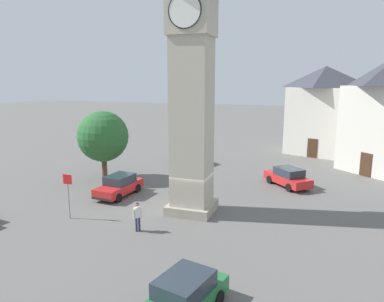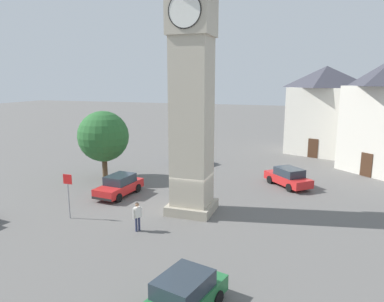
{
  "view_description": "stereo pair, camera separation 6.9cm",
  "coord_description": "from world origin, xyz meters",
  "px_view_note": "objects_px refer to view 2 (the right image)",
  "views": [
    {
      "loc": [
        6.96,
        -20.74,
        8.42
      ],
      "look_at": [
        0.0,
        0.0,
        4.02
      ],
      "focal_mm": 33.24,
      "sensor_mm": 36.0,
      "label": 1
    },
    {
      "loc": [
        7.03,
        -20.71,
        8.42
      ],
      "look_at": [
        0.0,
        0.0,
        4.02
      ],
      "focal_mm": 33.24,
      "sensor_mm": 36.0,
      "label": 2
    }
  ],
  "objects_px": {
    "clock_tower": "(192,30)",
    "car_silver_kerb": "(182,297)",
    "car_red_corner": "(288,177)",
    "tree": "(103,136)",
    "car_blue_kerb": "(119,185)",
    "car_black_far": "(191,156)",
    "road_sign": "(68,189)",
    "building_corner_back": "(324,110)",
    "pedestrian": "(137,214)"
  },
  "relations": [
    {
      "from": "car_blue_kerb",
      "to": "pedestrian",
      "type": "xyz_separation_m",
      "value": [
        4.2,
        -5.24,
        0.25
      ]
    },
    {
      "from": "car_red_corner",
      "to": "tree",
      "type": "xyz_separation_m",
      "value": [
        -15.07,
        -2.83,
        2.95
      ]
    },
    {
      "from": "car_blue_kerb",
      "to": "tree",
      "type": "bearing_deg",
      "value": 134.32
    },
    {
      "from": "clock_tower",
      "to": "car_black_far",
      "type": "xyz_separation_m",
      "value": [
        -4.51,
        13.04,
        -10.52
      ]
    },
    {
      "from": "car_blue_kerb",
      "to": "tree",
      "type": "xyz_separation_m",
      "value": [
        -3.44,
        3.52,
        2.95
      ]
    },
    {
      "from": "car_black_far",
      "to": "pedestrian",
      "type": "distance_m",
      "value": 17.09
    },
    {
      "from": "car_black_far",
      "to": "road_sign",
      "type": "relative_size",
      "value": 1.59
    },
    {
      "from": "car_blue_kerb",
      "to": "building_corner_back",
      "type": "height_order",
      "value": "building_corner_back"
    },
    {
      "from": "car_red_corner",
      "to": "tree",
      "type": "bearing_deg",
      "value": -169.36
    },
    {
      "from": "car_silver_kerb",
      "to": "pedestrian",
      "type": "relative_size",
      "value": 2.61
    },
    {
      "from": "clock_tower",
      "to": "car_silver_kerb",
      "type": "bearing_deg",
      "value": -73.28
    },
    {
      "from": "clock_tower",
      "to": "pedestrian",
      "type": "bearing_deg",
      "value": -116.64
    },
    {
      "from": "building_corner_back",
      "to": "tree",
      "type": "bearing_deg",
      "value": -136.06
    },
    {
      "from": "car_blue_kerb",
      "to": "building_corner_back",
      "type": "bearing_deg",
      "value": 55.21
    },
    {
      "from": "clock_tower",
      "to": "road_sign",
      "type": "bearing_deg",
      "value": -152.73
    },
    {
      "from": "pedestrian",
      "to": "car_blue_kerb",
      "type": "bearing_deg",
      "value": 128.69
    },
    {
      "from": "pedestrian",
      "to": "building_corner_back",
      "type": "height_order",
      "value": "building_corner_back"
    },
    {
      "from": "car_silver_kerb",
      "to": "car_black_far",
      "type": "xyz_separation_m",
      "value": [
        -7.51,
        23.03,
        0.0
      ]
    },
    {
      "from": "clock_tower",
      "to": "building_corner_back",
      "type": "distance_m",
      "value": 24.36
    },
    {
      "from": "car_black_far",
      "to": "pedestrian",
      "type": "xyz_separation_m",
      "value": [
        2.57,
        -16.89,
        0.25
      ]
    },
    {
      "from": "clock_tower",
      "to": "tree",
      "type": "height_order",
      "value": "clock_tower"
    },
    {
      "from": "car_silver_kerb",
      "to": "building_corner_back",
      "type": "distance_m",
      "value": 32.76
    },
    {
      "from": "tree",
      "to": "building_corner_back",
      "type": "height_order",
      "value": "building_corner_back"
    },
    {
      "from": "pedestrian",
      "to": "building_corner_back",
      "type": "distance_m",
      "value": 28.13
    },
    {
      "from": "car_silver_kerb",
      "to": "car_red_corner",
      "type": "bearing_deg",
      "value": 81.97
    },
    {
      "from": "car_black_far",
      "to": "car_silver_kerb",
      "type": "bearing_deg",
      "value": -71.94
    },
    {
      "from": "car_silver_kerb",
      "to": "tree",
      "type": "bearing_deg",
      "value": 130.16
    },
    {
      "from": "car_blue_kerb",
      "to": "car_black_far",
      "type": "distance_m",
      "value": 11.76
    },
    {
      "from": "clock_tower",
      "to": "road_sign",
      "type": "relative_size",
      "value": 6.9
    },
    {
      "from": "clock_tower",
      "to": "building_corner_back",
      "type": "relative_size",
      "value": 1.95
    },
    {
      "from": "pedestrian",
      "to": "building_corner_back",
      "type": "xyz_separation_m",
      "value": [
        10.17,
        25.92,
        4.03
      ]
    },
    {
      "from": "car_red_corner",
      "to": "road_sign",
      "type": "bearing_deg",
      "value": -137.56
    },
    {
      "from": "car_blue_kerb",
      "to": "road_sign",
      "type": "bearing_deg",
      "value": -97.65
    },
    {
      "from": "building_corner_back",
      "to": "car_blue_kerb",
      "type": "bearing_deg",
      "value": -124.79
    },
    {
      "from": "car_red_corner",
      "to": "pedestrian",
      "type": "distance_m",
      "value": 13.78
    },
    {
      "from": "car_blue_kerb",
      "to": "car_black_far",
      "type": "xyz_separation_m",
      "value": [
        1.63,
        11.65,
        0.0
      ]
    },
    {
      "from": "road_sign",
      "to": "car_red_corner",
      "type": "bearing_deg",
      "value": 42.44
    },
    {
      "from": "car_blue_kerb",
      "to": "road_sign",
      "type": "distance_m",
      "value": 5.06
    },
    {
      "from": "car_red_corner",
      "to": "tree",
      "type": "height_order",
      "value": "tree"
    },
    {
      "from": "car_blue_kerb",
      "to": "car_silver_kerb",
      "type": "relative_size",
      "value": 0.97
    },
    {
      "from": "car_black_far",
      "to": "building_corner_back",
      "type": "bearing_deg",
      "value": 35.32
    },
    {
      "from": "car_silver_kerb",
      "to": "tree",
      "type": "height_order",
      "value": "tree"
    },
    {
      "from": "pedestrian",
      "to": "road_sign",
      "type": "height_order",
      "value": "road_sign"
    },
    {
      "from": "clock_tower",
      "to": "car_blue_kerb",
      "type": "bearing_deg",
      "value": 167.26
    },
    {
      "from": "car_black_far",
      "to": "tree",
      "type": "distance_m",
      "value": 10.02
    },
    {
      "from": "car_red_corner",
      "to": "pedestrian",
      "type": "xyz_separation_m",
      "value": [
        -7.44,
        -11.59,
        0.25
      ]
    },
    {
      "from": "car_blue_kerb",
      "to": "car_black_far",
      "type": "height_order",
      "value": "same"
    },
    {
      "from": "car_blue_kerb",
      "to": "car_black_far",
      "type": "bearing_deg",
      "value": 82.05
    },
    {
      "from": "car_silver_kerb",
      "to": "road_sign",
      "type": "xyz_separation_m",
      "value": [
        -9.79,
        6.49,
        1.14
      ]
    },
    {
      "from": "car_red_corner",
      "to": "pedestrian",
      "type": "height_order",
      "value": "pedestrian"
    }
  ]
}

